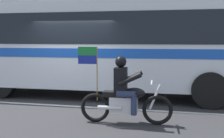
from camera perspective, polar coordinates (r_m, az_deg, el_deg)
ground_plane at (r=9.01m, az=-7.56°, el=-6.52°), size 60.00×60.00×0.00m
sidewalk_curb at (r=13.82m, az=-0.20°, el=-1.75°), size 28.00×3.80×0.15m
lane_center_stripe at (r=8.46m, az=-8.99°, el=-7.33°), size 26.60×0.14×0.01m
transit_bus at (r=9.68m, az=-0.13°, el=5.65°), size 11.38×2.83×3.22m
motorcycle_with_rider at (r=6.56m, az=2.58°, el=-5.26°), size 2.19×0.64×1.78m
fire_hydrant at (r=13.29m, az=-7.47°, el=-0.19°), size 0.22×0.30×0.75m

